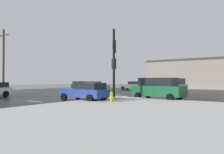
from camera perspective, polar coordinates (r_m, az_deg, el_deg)
ground_plane at (r=27.06m, az=-2.11°, el=-4.68°), size 120.00×120.00×0.00m
road_asphalt at (r=27.06m, az=-2.11°, el=-4.66°), size 44.00×44.00×0.02m
sidewalk_corner at (r=10.72m, az=12.43°, el=-10.31°), size 18.00×18.00×0.14m
snow_strip_curbside at (r=20.95m, az=2.54°, el=-5.36°), size 4.00×1.60×0.06m
lane_markings at (r=25.24m, az=-1.74°, el=-4.91°), size 36.15×36.15×0.01m
traffic_signal_mast at (r=22.01m, az=0.54°, el=5.97°), size 3.56×5.45×6.40m
fire_hydrant at (r=17.18m, az=-0.08°, el=-5.15°), size 0.48×0.26×0.79m
strip_building_background at (r=51.70m, az=20.82°, el=0.74°), size 19.92×8.00×6.32m
suv_green at (r=21.12m, az=11.87°, el=-2.81°), size 4.97×2.54×2.03m
sedan_grey at (r=40.10m, az=5.58°, el=-2.18°), size 4.59×2.16×1.58m
sedan_navy at (r=40.88m, az=-7.72°, el=-2.15°), size 2.06×4.55×1.58m
suv_silver at (r=27.72m, az=15.63°, el=-2.30°), size 2.39×4.92×2.03m
sedan_blue at (r=19.53m, az=-6.99°, el=-3.68°), size 4.58×2.13×1.58m
sedan_tan at (r=36.20m, az=-4.49°, el=-2.34°), size 4.58×2.14×1.58m
utility_pole_mid at (r=33.21m, az=-26.30°, el=3.99°), size 2.20×0.28×8.69m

